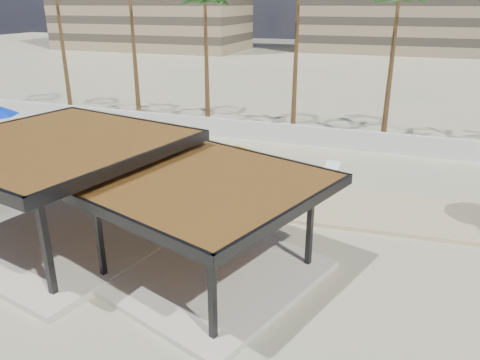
% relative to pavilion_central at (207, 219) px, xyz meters
% --- Properties ---
extents(ground, '(200.00, 200.00, 0.00)m').
position_rel_pavilion_central_xyz_m(ground, '(1.27, -0.40, -1.97)').
color(ground, tan).
rests_on(ground, ground).
extents(promenade, '(44.45, 7.97, 0.24)m').
position_rel_pavilion_central_xyz_m(promenade, '(3.27, 7.27, -1.91)').
color(promenade, '#C6B284').
rests_on(promenade, ground).
extents(boundary_wall, '(56.00, 0.30, 1.20)m').
position_rel_pavilion_central_xyz_m(boundary_wall, '(1.27, 15.60, -1.37)').
color(boundary_wall, silver).
rests_on(boundary_wall, ground).
extents(pavilion_central, '(8.28, 8.28, 3.31)m').
position_rel_pavilion_central_xyz_m(pavilion_central, '(0.00, 0.00, 0.00)').
color(pavilion_central, beige).
rests_on(pavilion_central, ground).
extents(pavilion_west, '(9.15, 9.15, 3.90)m').
position_rel_pavilion_central_xyz_m(pavilion_west, '(-5.90, 0.46, 0.35)').
color(pavilion_west, beige).
rests_on(pavilion_west, ground).
extents(umbrella_b, '(3.88, 3.88, 2.62)m').
position_rel_pavilion_central_xyz_m(umbrella_b, '(-0.95, 5.40, 0.45)').
color(umbrella_b, beige).
rests_on(umbrella_b, promenade).
extents(umbrella_f, '(3.28, 3.28, 2.55)m').
position_rel_pavilion_central_xyz_m(umbrella_f, '(-9.31, 5.40, 0.40)').
color(umbrella_f, beige).
rests_on(umbrella_f, promenade).
extents(lounger_a, '(0.72, 1.93, 0.72)m').
position_rel_pavilion_central_xyz_m(lounger_a, '(-9.13, 5.44, -1.62)').
color(lounger_a, silver).
rests_on(lounger_a, promenade).
extents(lounger_b, '(1.06, 2.37, 0.87)m').
position_rel_pavilion_central_xyz_m(lounger_b, '(2.26, 8.85, -1.58)').
color(lounger_b, silver).
rests_on(lounger_b, promenade).
extents(palm_c, '(3.00, 3.00, 9.37)m').
position_rel_pavilion_central_xyz_m(palm_c, '(-7.73, 17.70, 6.23)').
color(palm_c, brown).
rests_on(palm_c, ground).
extents(palm_e, '(3.00, 3.00, 9.51)m').
position_rel_pavilion_central_xyz_m(palm_e, '(4.27, 18.00, 6.36)').
color(palm_e, brown).
rests_on(palm_e, ground).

